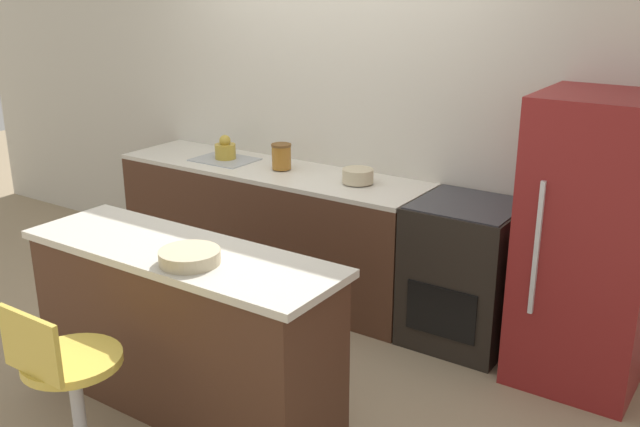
{
  "coord_description": "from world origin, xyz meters",
  "views": [
    {
      "loc": [
        2.66,
        -3.49,
        2.18
      ],
      "look_at": [
        0.58,
        -0.41,
        0.93
      ],
      "focal_mm": 40.0,
      "sensor_mm": 36.0,
      "label": 1
    }
  ],
  "objects_px": {
    "oven_range": "(464,273)",
    "kettle": "(225,149)",
    "refrigerator": "(590,243)",
    "mixing_bowl": "(358,176)",
    "stool_chair": "(70,392)"
  },
  "relations": [
    {
      "from": "oven_range",
      "to": "kettle",
      "type": "xyz_separation_m",
      "value": [
        -1.91,
        0.02,
        0.52
      ]
    },
    {
      "from": "refrigerator",
      "to": "mixing_bowl",
      "type": "height_order",
      "value": "refrigerator"
    },
    {
      "from": "stool_chair",
      "to": "mixing_bowl",
      "type": "relative_size",
      "value": 4.29
    },
    {
      "from": "oven_range",
      "to": "refrigerator",
      "type": "distance_m",
      "value": 0.8
    },
    {
      "from": "kettle",
      "to": "refrigerator",
      "type": "bearing_deg",
      "value": -1.03
    },
    {
      "from": "refrigerator",
      "to": "kettle",
      "type": "relative_size",
      "value": 9.12
    },
    {
      "from": "kettle",
      "to": "mixing_bowl",
      "type": "bearing_deg",
      "value": -0.0
    },
    {
      "from": "refrigerator",
      "to": "stool_chair",
      "type": "bearing_deg",
      "value": -127.46
    },
    {
      "from": "stool_chair",
      "to": "kettle",
      "type": "bearing_deg",
      "value": 114.21
    },
    {
      "from": "stool_chair",
      "to": "mixing_bowl",
      "type": "distance_m",
      "value": 2.26
    },
    {
      "from": "refrigerator",
      "to": "stool_chair",
      "type": "relative_size",
      "value": 1.84
    },
    {
      "from": "oven_range",
      "to": "stool_chair",
      "type": "relative_size",
      "value": 1.02
    },
    {
      "from": "stool_chair",
      "to": "mixing_bowl",
      "type": "height_order",
      "value": "mixing_bowl"
    },
    {
      "from": "stool_chair",
      "to": "kettle",
      "type": "distance_m",
      "value": 2.46
    },
    {
      "from": "oven_range",
      "to": "refrigerator",
      "type": "height_order",
      "value": "refrigerator"
    }
  ]
}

